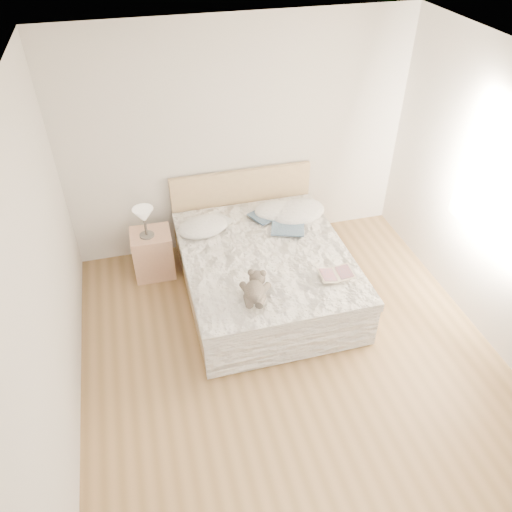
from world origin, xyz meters
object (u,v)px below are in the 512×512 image
object	(u,v)px
childrens_book	(336,274)
photo_book	(215,222)
teddy_bear	(254,297)
table_lamp	(144,217)
nightstand	(153,253)
bed	(263,269)

from	to	relation	value
childrens_book	photo_book	bearing A→B (deg)	131.07
teddy_bear	photo_book	bearing A→B (deg)	111.21
table_lamp	childrens_book	xyz separation A→B (m)	(1.75, -1.24, -0.19)
childrens_book	teddy_bear	bearing A→B (deg)	-169.37
nightstand	childrens_book	xyz separation A→B (m)	(1.71, -1.27, 0.35)
bed	photo_book	bearing A→B (deg)	126.35
bed	table_lamp	distance (m)	1.42
nightstand	teddy_bear	bearing A→B (deg)	-59.07
bed	photo_book	size ratio (longest dim) A/B	6.32
table_lamp	photo_book	xyz separation A→B (m)	(0.77, -0.03, -0.19)
table_lamp	teddy_bear	distance (m)	1.63
childrens_book	teddy_bear	distance (m)	0.88
nightstand	photo_book	size ratio (longest dim) A/B	1.65
nightstand	table_lamp	distance (m)	0.54
childrens_book	table_lamp	bearing A→B (deg)	146.74
teddy_bear	nightstand	bearing A→B (deg)	137.45
table_lamp	childrens_book	size ratio (longest dim) A/B	1.02
nightstand	photo_book	world-z (taller)	photo_book
table_lamp	photo_book	size ratio (longest dim) A/B	1.05
nightstand	table_lamp	bearing A→B (deg)	-134.74
bed	teddy_bear	world-z (taller)	bed
nightstand	bed	bearing A→B (deg)	-28.78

